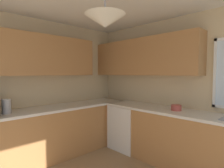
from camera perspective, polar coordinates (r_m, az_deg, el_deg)
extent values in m
cube|color=beige|center=(3.48, 20.32, -1.08)|extent=(3.83, 0.06, 2.47)
cube|color=beige|center=(3.66, -22.20, -0.91)|extent=(0.06, 3.63, 2.47)
cube|color=white|center=(3.23, 29.06, 2.94)|extent=(0.04, 0.04, 1.04)
cube|color=#AD7542|center=(3.42, -24.37, 8.25)|extent=(0.32, 2.45, 0.70)
cube|color=#AD7542|center=(3.70, 9.08, 8.11)|extent=(2.29, 0.32, 0.70)
cone|color=silver|center=(2.10, -2.14, 18.80)|extent=(0.44, 0.44, 0.14)
cube|color=#AD7542|center=(3.50, -19.78, -14.54)|extent=(0.62, 3.21, 0.85)
cube|color=silver|center=(3.40, -19.93, -7.37)|extent=(0.65, 3.24, 0.04)
cube|color=#AD7542|center=(3.26, 20.78, -15.96)|extent=(2.89, 0.62, 0.85)
cube|color=silver|center=(3.14, 20.95, -8.25)|extent=(2.92, 0.65, 0.04)
cube|color=white|center=(3.81, 5.07, -12.95)|extent=(0.60, 0.60, 0.85)
cylinder|color=#B7B7BC|center=(3.17, -29.69, -6.00)|extent=(0.13, 0.13, 0.22)
cylinder|color=#B74C42|center=(3.18, 19.12, -6.89)|extent=(0.16, 0.16, 0.09)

